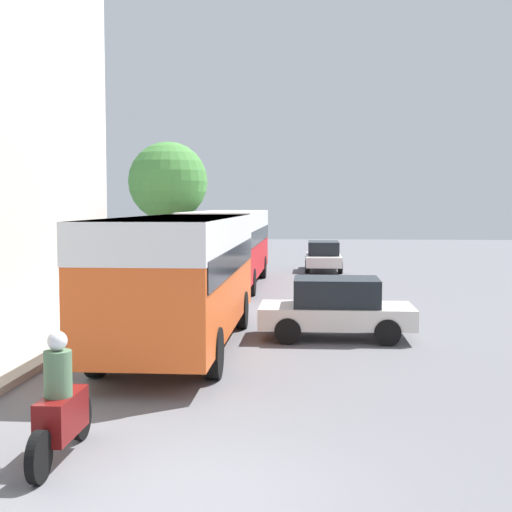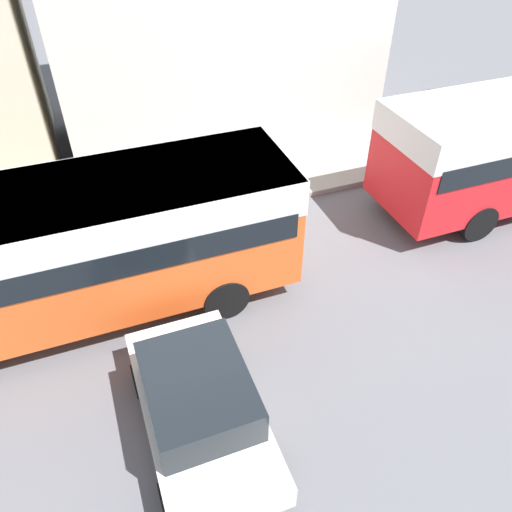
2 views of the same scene
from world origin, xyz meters
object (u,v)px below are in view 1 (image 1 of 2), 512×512
car_crossing (336,307)px  car_far_curb (323,256)px  bus_lead (181,264)px  bus_following (229,237)px  pedestrian_near_curb (153,254)px  motorcycle_behind_lead (60,409)px

car_crossing → car_far_curb: 18.09m
bus_lead → car_crossing: 4.14m
bus_following → pedestrian_near_curb: bus_following is taller
pedestrian_near_curb → car_far_curb: bearing=29.6°
motorcycle_behind_lead → car_crossing: size_ratio=0.59×
car_crossing → bus_lead: bearing=-67.0°
car_crossing → pedestrian_near_curb: bearing=-150.7°
motorcycle_behind_lead → car_crossing: (3.90, 8.84, 0.10)m
bus_following → car_far_curb: (4.00, 6.87, -1.22)m
motorcycle_behind_lead → car_far_curb: size_ratio=0.50×
bus_lead → motorcycle_behind_lead: bearing=-92.0°
bus_lead → pedestrian_near_curb: 15.81m
bus_lead → pedestrian_near_curb: (-4.05, 15.25, -0.87)m
bus_following → car_crossing: size_ratio=2.65×
bus_lead → car_far_curb: bus_lead is taller
bus_lead → pedestrian_near_curb: size_ratio=4.88×
car_crossing → pedestrian_near_curb: 15.72m
pedestrian_near_curb → bus_lead: bearing=-75.1°
motorcycle_behind_lead → car_crossing: 9.66m
motorcycle_behind_lead → car_far_curb: 27.21m
car_crossing → car_far_curb: (0.01, 18.09, -0.01)m
pedestrian_near_curb → car_crossing: bearing=-60.7°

